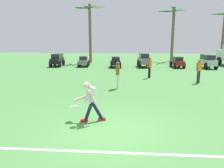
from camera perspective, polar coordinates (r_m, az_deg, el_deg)
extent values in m
plane|color=#457C3E|center=(6.99, -0.52, -12.14)|extent=(80.00, 80.00, 0.00)
cube|color=white|center=(5.80, -1.86, -17.37)|extent=(27.55, 0.41, 0.01)
cylinder|color=#191E38|center=(7.64, -6.14, -7.21)|extent=(0.37, 0.22, 0.72)
cube|color=red|center=(7.73, -7.28, -9.45)|extent=(0.28, 0.17, 0.10)
cylinder|color=#191E38|center=(7.68, -3.83, -7.07)|extent=(0.45, 0.25, 0.69)
cube|color=red|center=(7.81, -2.69, -9.16)|extent=(0.28, 0.17, 0.10)
cube|color=silver|center=(7.48, -5.80, -2.75)|extent=(0.48, 0.44, 0.58)
sphere|color=beige|center=(7.39, -6.64, -0.20)|extent=(0.26, 0.26, 0.21)
cylinder|color=white|center=(7.38, -6.65, 0.03)|extent=(0.27, 0.27, 0.03)
cylinder|color=beige|center=(7.66, -8.03, -3.62)|extent=(0.57, 0.25, 0.27)
cylinder|color=beige|center=(7.30, -5.21, -3.34)|extent=(0.29, 0.16, 0.49)
cylinder|color=white|center=(7.75, -9.92, -5.89)|extent=(0.35, 0.34, 0.06)
cylinder|color=black|center=(16.35, 9.58, 2.92)|extent=(0.15, 0.15, 0.82)
cylinder|color=black|center=(16.51, 9.85, 2.99)|extent=(0.15, 0.15, 0.82)
cube|color=orange|center=(16.35, 9.80, 5.32)|extent=(0.34, 0.39, 0.54)
cylinder|color=brown|center=(16.16, 9.48, 5.29)|extent=(0.10, 0.10, 0.52)
cylinder|color=brown|center=(16.54, 10.11, 5.41)|extent=(0.10, 0.10, 0.52)
sphere|color=brown|center=(16.31, 9.84, 6.61)|extent=(0.27, 0.27, 0.20)
cylinder|color=silver|center=(12.60, 1.45, 0.55)|extent=(0.11, 0.11, 0.82)
cylinder|color=silver|center=(12.78, 1.52, 0.70)|extent=(0.11, 0.11, 0.82)
cube|color=orange|center=(12.58, 1.51, 3.67)|extent=(0.21, 0.34, 0.54)
cylinder|color=brown|center=(12.37, 1.42, 3.58)|extent=(0.07, 0.07, 0.52)
cylinder|color=brown|center=(12.79, 1.59, 3.84)|extent=(0.07, 0.07, 0.52)
sphere|color=brown|center=(12.54, 1.51, 5.34)|extent=(0.20, 0.20, 0.20)
cylinder|color=#33333D|center=(15.33, 21.44, 1.71)|extent=(0.16, 0.16, 0.82)
cylinder|color=#33333D|center=(15.48, 21.81, 1.78)|extent=(0.16, 0.16, 0.82)
cube|color=orange|center=(15.31, 21.81, 4.25)|extent=(0.39, 0.37, 0.54)
cylinder|color=#936B4C|center=(15.13, 21.39, 4.25)|extent=(0.10, 0.10, 0.52)
cylinder|color=#936B4C|center=(15.49, 22.24, 4.33)|extent=(0.10, 0.10, 0.52)
sphere|color=#936B4C|center=(15.27, 21.92, 5.63)|extent=(0.28, 0.28, 0.20)
cube|color=black|center=(24.18, -14.15, 5.93)|extent=(1.14, 2.47, 0.55)
cube|color=#1E232B|center=(24.28, -14.12, 7.16)|extent=(0.98, 1.86, 0.46)
cylinder|color=black|center=(25.13, -14.70, 5.48)|extent=(0.23, 0.67, 0.66)
cylinder|color=black|center=(24.90, -12.56, 5.52)|extent=(0.23, 0.67, 0.66)
cylinder|color=black|center=(23.53, -15.76, 5.03)|extent=(0.23, 0.67, 0.66)
cylinder|color=black|center=(23.28, -13.49, 5.08)|extent=(0.23, 0.67, 0.66)
cube|color=slate|center=(23.52, -7.38, 5.81)|extent=(1.13, 2.28, 0.42)
cube|color=#1E232B|center=(23.39, -7.43, 6.76)|extent=(0.91, 1.18, 0.38)
cylinder|color=black|center=(24.36, -8.24, 5.48)|extent=(0.24, 0.62, 0.60)
cylinder|color=black|center=(24.26, -6.12, 5.51)|extent=(0.24, 0.62, 0.60)
cylinder|color=black|center=(22.84, -8.70, 5.07)|extent=(0.24, 0.62, 0.60)
cylinder|color=black|center=(22.74, -6.44, 5.10)|extent=(0.24, 0.62, 0.60)
cube|color=black|center=(22.63, 0.94, 5.68)|extent=(1.11, 2.28, 0.42)
cube|color=#1E232B|center=(22.49, 0.95, 6.67)|extent=(0.90, 1.17, 0.38)
cylinder|color=black|center=(23.41, -0.22, 5.36)|extent=(0.24, 0.61, 0.60)
cylinder|color=black|center=(23.43, 1.99, 5.36)|extent=(0.24, 0.61, 0.60)
cylinder|color=black|center=(21.88, -0.20, 4.93)|extent=(0.24, 0.61, 0.60)
cylinder|color=black|center=(21.90, 2.17, 4.93)|extent=(0.24, 0.61, 0.60)
cube|color=slate|center=(23.05, 8.31, 6.04)|extent=(1.19, 2.43, 0.60)
cube|color=#1E232B|center=(23.06, 8.33, 7.34)|extent=(1.00, 1.62, 0.44)
cylinder|color=black|center=(23.79, 6.85, 5.52)|extent=(0.24, 0.73, 0.72)
cylinder|color=black|center=(23.92, 9.19, 5.49)|extent=(0.24, 0.73, 0.72)
cylinder|color=black|center=(22.25, 7.32, 5.10)|extent=(0.24, 0.73, 0.72)
cylinder|color=black|center=(22.40, 9.82, 5.07)|extent=(0.24, 0.73, 0.72)
cube|color=maroon|center=(23.39, 16.71, 5.39)|extent=(1.05, 2.26, 0.42)
cube|color=#1E232B|center=(23.26, 16.83, 6.34)|extent=(0.87, 1.15, 0.38)
cylinder|color=black|center=(24.04, 15.16, 5.12)|extent=(0.22, 0.61, 0.60)
cylinder|color=black|center=(24.27, 17.23, 5.06)|extent=(0.22, 0.61, 0.60)
cylinder|color=black|center=(22.56, 16.09, 4.68)|extent=(0.22, 0.61, 0.60)
cylinder|color=black|center=(22.81, 18.29, 4.62)|extent=(0.22, 0.61, 0.60)
cube|color=#B7BABF|center=(23.77, 23.74, 5.22)|extent=(1.10, 2.45, 0.55)
cube|color=#1E232B|center=(23.87, 23.70, 6.47)|extent=(0.95, 1.85, 0.46)
cylinder|color=black|center=(24.40, 21.91, 4.85)|extent=(0.22, 0.67, 0.66)
cylinder|color=black|center=(24.75, 24.01, 4.77)|extent=(0.22, 0.67, 0.66)
cylinder|color=black|center=(22.85, 23.33, 4.35)|extent=(0.22, 0.67, 0.66)
cylinder|color=black|center=(23.22, 25.54, 4.26)|extent=(0.22, 0.67, 0.66)
cube|color=silver|center=(27.99, 27.09, 6.81)|extent=(1.15, 1.76, 1.15)
cylinder|color=black|center=(27.49, 26.17, 5.41)|extent=(0.29, 0.91, 0.90)
cylinder|color=brown|center=(27.32, -5.75, 12.85)|extent=(0.33, 0.33, 6.95)
ellipsoid|color=#2F692C|center=(27.49, -3.74, 19.44)|extent=(1.97, 0.42, 0.16)
ellipsoid|color=#2F692C|center=(27.97, -4.61, 19.26)|extent=(1.18, 1.17, 0.19)
ellipsoid|color=#2F692C|center=(28.48, -6.07, 19.02)|extent=(0.76, 1.85, 0.17)
ellipsoid|color=#2F692C|center=(27.96, -7.40, 19.09)|extent=(1.60, 0.74, 0.19)
ellipsoid|color=#2F692C|center=(27.17, -7.81, 19.10)|extent=(1.69, 1.30, 0.20)
ellipsoid|color=#2F692C|center=(26.83, -6.59, 19.35)|extent=(0.58, 1.61, 0.20)
ellipsoid|color=#2F692C|center=(26.86, -5.01, 19.60)|extent=(1.23, 1.44, 0.17)
cylinder|color=brown|center=(30.20, 15.57, 12.32)|extent=(0.36, 0.36, 6.90)
ellipsoid|color=#286F31|center=(30.57, 17.44, 17.87)|extent=(1.61, 0.26, 0.20)
ellipsoid|color=#286F31|center=(31.34, 16.20, 17.89)|extent=(0.88, 1.85, 0.17)
ellipsoid|color=#286F31|center=(31.09, 14.83, 17.86)|extent=(1.04, 1.65, 0.19)
ellipsoid|color=#286F31|center=(30.34, 13.94, 17.96)|extent=(1.98, 0.42, 0.19)
ellipsoid|color=#286F31|center=(29.66, 15.59, 18.63)|extent=(0.84, 1.59, 0.14)
ellipsoid|color=#286F31|center=(29.64, 17.07, 18.11)|extent=(1.09, 1.85, 0.18)
cylinder|color=brown|center=(32.08, 27.00, 10.92)|extent=(0.34, 0.34, 6.33)
ellipsoid|color=#366A27|center=(33.04, 26.63, 16.01)|extent=(0.54, 1.86, 0.14)
ellipsoid|color=#366A27|center=(32.46, 25.97, 16.13)|extent=(1.53, 1.18, 0.15)
ellipsoid|color=#366A27|center=(31.53, 26.60, 16.00)|extent=(1.53, 1.18, 0.19)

